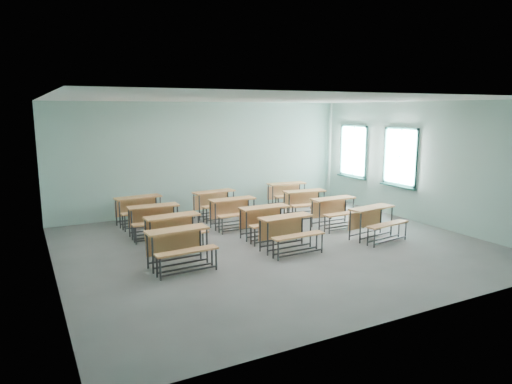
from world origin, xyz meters
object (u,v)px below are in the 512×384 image
(desk_unit_r0c2, at_px, (375,218))
(desk_unit_r3c1, at_px, (216,200))
(desk_unit_r1c0, at_px, (174,227))
(desk_unit_r3c0, at_px, (140,206))
(desk_unit_r2c0, at_px, (155,216))
(desk_unit_r1c1, at_px, (266,217))
(desk_unit_r1c2, at_px, (336,208))
(desk_unit_r3c2, at_px, (288,191))
(desk_unit_r0c0, at_px, (180,243))
(desk_unit_r2c1, at_px, (234,209))
(desk_unit_r0c1, at_px, (288,228))
(desk_unit_r2c2, at_px, (306,200))

(desk_unit_r0c2, relative_size, desk_unit_r3c1, 1.01)
(desk_unit_r1c0, height_order, desk_unit_r3c0, same)
(desk_unit_r2c0, bearing_deg, desk_unit_r1c1, -28.41)
(desk_unit_r3c0, xyz_separation_m, desk_unit_r3c1, (2.08, -0.16, 0.00))
(desk_unit_r1c1, bearing_deg, desk_unit_r0c2, -28.87)
(desk_unit_r1c2, height_order, desk_unit_r3c2, same)
(desk_unit_r0c0, distance_m, desk_unit_r3c0, 3.63)
(desk_unit_r0c0, xyz_separation_m, desk_unit_r3c1, (2.20, 3.48, 0.00))
(desk_unit_r3c0, relative_size, desk_unit_r3c2, 1.00)
(desk_unit_r2c0, bearing_deg, desk_unit_r3c2, 18.69)
(desk_unit_r0c2, bearing_deg, desk_unit_r2c1, 127.24)
(desk_unit_r0c1, relative_size, desk_unit_r3c2, 0.97)
(desk_unit_r0c1, bearing_deg, desk_unit_r1c2, 26.83)
(desk_unit_r0c0, bearing_deg, desk_unit_r2c1, 42.87)
(desk_unit_r1c2, bearing_deg, desk_unit_r2c0, 163.20)
(desk_unit_r3c2, bearing_deg, desk_unit_r2c0, -157.79)
(desk_unit_r2c1, relative_size, desk_unit_r3c2, 0.95)
(desk_unit_r0c1, distance_m, desk_unit_r3c0, 4.33)
(desk_unit_r2c1, height_order, desk_unit_r3c1, same)
(desk_unit_r3c2, bearing_deg, desk_unit_r0c1, -116.33)
(desk_unit_r1c2, height_order, desk_unit_r2c0, same)
(desk_unit_r0c1, distance_m, desk_unit_r3c1, 3.54)
(desk_unit_r1c2, bearing_deg, desk_unit_r3c0, 149.14)
(desk_unit_r2c0, bearing_deg, desk_unit_r0c2, -27.92)
(desk_unit_r0c0, bearing_deg, desk_unit_r3c0, 85.26)
(desk_unit_r2c2, bearing_deg, desk_unit_r1c2, -80.15)
(desk_unit_r1c0, relative_size, desk_unit_r3c0, 0.98)
(desk_unit_r0c1, relative_size, desk_unit_r1c1, 1.02)
(desk_unit_r0c0, xyz_separation_m, desk_unit_r0c1, (2.39, -0.06, 0.00))
(desk_unit_r1c0, xyz_separation_m, desk_unit_r1c1, (2.19, -0.13, 0.00))
(desk_unit_r2c1, distance_m, desk_unit_r2c2, 2.28)
(desk_unit_r1c2, xyz_separation_m, desk_unit_r3c2, (0.18, 2.62, 0.00))
(desk_unit_r1c0, bearing_deg, desk_unit_r0c2, -20.83)
(desk_unit_r0c1, bearing_deg, desk_unit_r0c2, -5.64)
(desk_unit_r0c2, distance_m, desk_unit_r2c0, 5.17)
(desk_unit_r3c0, height_order, desk_unit_r3c1, same)
(desk_unit_r1c1, relative_size, desk_unit_r3c2, 0.95)
(desk_unit_r0c1, height_order, desk_unit_r1c2, same)
(desk_unit_r1c2, relative_size, desk_unit_r3c2, 0.96)
(desk_unit_r1c2, xyz_separation_m, desk_unit_r3c1, (-2.33, 2.36, 0.00))
(desk_unit_r2c2, distance_m, desk_unit_r3c0, 4.52)
(desk_unit_r1c2, bearing_deg, desk_unit_r0c2, -85.78)
(desk_unit_r1c2, distance_m, desk_unit_r2c0, 4.54)
(desk_unit_r0c2, xyz_separation_m, desk_unit_r2c0, (-4.50, 2.55, 0.00))
(desk_unit_r1c0, height_order, desk_unit_r2c1, same)
(desk_unit_r1c1, xyz_separation_m, desk_unit_r3c1, (-0.25, 2.46, 0.00))
(desk_unit_r0c2, xyz_separation_m, desk_unit_r2c1, (-2.47, 2.45, 0.00))
(desk_unit_r3c1, bearing_deg, desk_unit_r1c2, -52.02)
(desk_unit_r1c0, xyz_separation_m, desk_unit_r3c1, (1.94, 2.33, 0.00))
(desk_unit_r1c1, bearing_deg, desk_unit_r3c2, 50.36)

